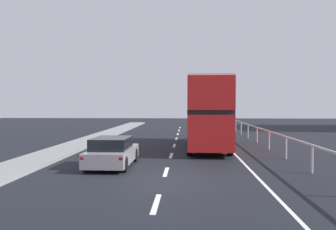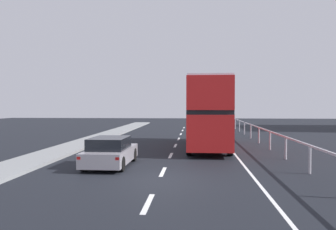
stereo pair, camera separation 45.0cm
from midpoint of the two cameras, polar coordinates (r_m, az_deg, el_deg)
name	(u,v)px [view 2 (the right image)]	position (r m, az deg, el deg)	size (l,w,h in m)	color
ground_plane	(160,180)	(13.68, -0.37, -10.27)	(74.87, 120.00, 0.10)	black
lane_paint_markings	(210,150)	(22.37, 7.19, -5.49)	(3.69, 46.00, 0.01)	silver
bridge_side_railing	(270,134)	(22.93, 16.45, -2.98)	(0.10, 42.00, 1.17)	#B8B1BA
double_decker_bus_red	(208,112)	(23.36, 6.96, 0.55)	(2.64, 10.60, 4.36)	#B31919
hatchback_car_near	(110,152)	(16.47, -8.37, -5.84)	(1.84, 4.19, 1.31)	gray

